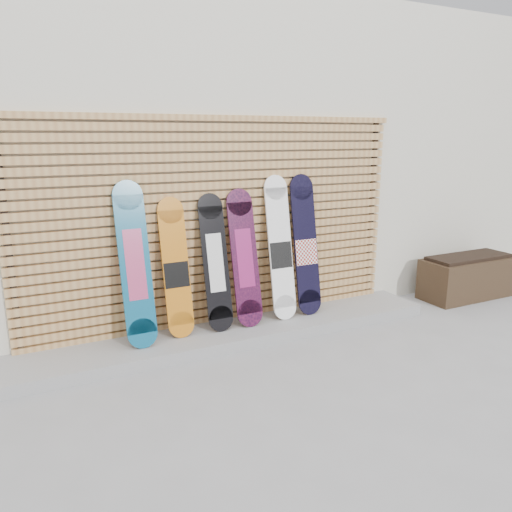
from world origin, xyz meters
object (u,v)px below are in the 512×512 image
Objects in this scene: snowboard_5 at (306,246)px; snowboard_2 at (215,263)px; snowboard_0 at (135,265)px; snowboard_4 at (280,249)px; planter_box at (467,277)px; snowboard_1 at (176,269)px; snowboard_3 at (245,258)px.

snowboard_2 is at bearing -179.75° from snowboard_5.
snowboard_4 is (1.59, 0.03, -0.02)m from snowboard_0.
snowboard_4 is (-2.71, 0.20, 0.61)m from planter_box.
snowboard_2 is at bearing -1.64° from snowboard_1.
snowboard_0 is 1.12× the size of snowboard_2.
snowboard_5 reaches higher than planter_box.
snowboard_0 reaches higher than snowboard_1.
snowboard_1 is 0.97× the size of snowboard_3.
snowboard_5 reaches higher than snowboard_1.
snowboard_3 reaches higher than planter_box.
snowboard_1 is at bearing 179.41° from snowboard_4.
snowboard_5 is at bearing 175.03° from planter_box.
snowboard_0 is at bearing -179.02° from snowboard_4.
planter_box is 4.35m from snowboard_0.
planter_box is 2.79m from snowboard_4.
snowboard_2 is 0.77m from snowboard_4.
snowboard_0 is at bearing -179.04° from snowboard_5.
snowboard_1 is (-3.89, 0.21, 0.52)m from planter_box.
snowboard_5 is at bearing 0.84° from snowboard_4.
snowboard_4 is at bearing -0.01° from snowboard_2.
snowboard_5 is (1.92, 0.03, -0.02)m from snowboard_0.
snowboard_0 reaches higher than snowboard_5.
snowboard_5 is (1.51, -0.01, 0.08)m from snowboard_1.
snowboard_2 is 0.33m from snowboard_3.
snowboard_3 is at bearing 176.50° from planter_box.
planter_box is 0.81× the size of snowboard_4.
snowboard_3 is at bearing -178.73° from snowboard_4.
snowboard_1 is (0.41, 0.04, -0.10)m from snowboard_0.
snowboard_4 reaches higher than snowboard_5.
snowboard_0 is 0.83m from snowboard_2.
snowboard_2 is 0.90× the size of snowboard_4.
snowboard_3 is (0.33, -0.01, 0.02)m from snowboard_2.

